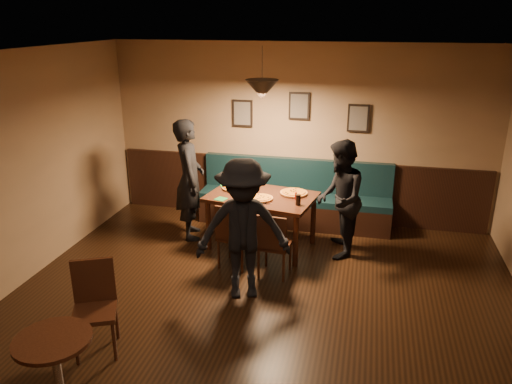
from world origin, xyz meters
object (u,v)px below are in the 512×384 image
at_px(diner_left, 190,179).
at_px(cafe_table, 58,372).
at_px(diner_right, 340,199).
at_px(diner_front, 243,230).
at_px(chair_near_left, 236,235).
at_px(dining_table, 262,221).
at_px(tabasco_bottle, 296,195).
at_px(cafe_chair_far, 94,311).
at_px(chair_near_right, 275,243).
at_px(soda_glass, 298,200).
at_px(booth_bench, 294,195).

distance_m(diner_left, cafe_table, 3.60).
bearing_deg(diner_right, diner_front, -41.10).
bearing_deg(cafe_table, chair_near_left, 74.20).
xyz_separation_m(dining_table, cafe_table, (-1.00, -3.44, -0.05)).
distance_m(tabasco_bottle, cafe_chair_far, 3.09).
distance_m(tabasco_bottle, cafe_table, 3.72).
bearing_deg(cafe_chair_far, chair_near_right, -150.23).
bearing_deg(tabasco_bottle, diner_left, 173.53).
xyz_separation_m(dining_table, chair_near_left, (-0.21, -0.65, 0.05)).
xyz_separation_m(chair_near_right, diner_front, (-0.26, -0.58, 0.41)).
xyz_separation_m(dining_table, diner_right, (1.08, -0.00, 0.42)).
bearing_deg(dining_table, cafe_table, -95.82).
height_order(chair_near_right, soda_glass, soda_glass).
distance_m(dining_table, tabasco_bottle, 0.67).
distance_m(chair_near_left, cafe_chair_far, 2.23).
relative_size(booth_bench, diner_right, 1.85).
bearing_deg(chair_near_left, diner_front, -57.68).
bearing_deg(diner_front, dining_table, 75.54).
distance_m(dining_table, chair_near_right, 0.84).
bearing_deg(cafe_chair_far, dining_table, -135.73).
distance_m(diner_front, soda_glass, 1.19).
relative_size(diner_left, cafe_chair_far, 1.93).
height_order(diner_right, diner_front, diner_front).
relative_size(diner_left, diner_front, 1.06).
relative_size(dining_table, diner_left, 0.82).
bearing_deg(booth_bench, cafe_chair_far, -111.08).
bearing_deg(chair_near_left, dining_table, 82.33).
bearing_deg(soda_glass, cafe_chair_far, -123.45).
relative_size(soda_glass, tabasco_bottle, 1.18).
bearing_deg(soda_glass, dining_table, 154.79).
relative_size(diner_front, cafe_table, 2.51).
distance_m(booth_bench, soda_glass, 1.24).
xyz_separation_m(diner_front, cafe_table, (-1.08, -2.09, -0.51)).
height_order(diner_front, soda_glass, diner_front).
height_order(booth_bench, tabasco_bottle, booth_bench).
height_order(booth_bench, cafe_table, booth_bench).
relative_size(booth_bench, chair_near_left, 3.38).
xyz_separation_m(dining_table, diner_front, (0.08, -1.35, 0.45)).
bearing_deg(cafe_table, dining_table, 73.84).
bearing_deg(diner_right, cafe_table, -35.63).
height_order(booth_bench, cafe_chair_far, booth_bench).
distance_m(booth_bench, chair_near_left, 1.65).
relative_size(diner_right, cafe_chair_far, 1.75).
xyz_separation_m(soda_glass, tabasco_bottle, (-0.06, 0.19, -0.01)).
distance_m(booth_bench, dining_table, 0.97).
bearing_deg(diner_left, diner_right, -114.01).
relative_size(tabasco_bottle, cafe_table, 0.18).
height_order(booth_bench, diner_front, diner_front).
bearing_deg(diner_front, soda_glass, 48.66).
bearing_deg(dining_table, diner_left, -175.61).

